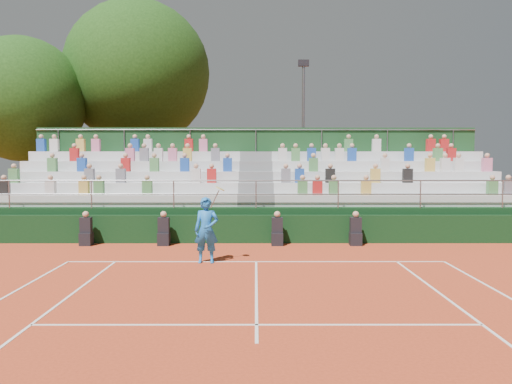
{
  "coord_description": "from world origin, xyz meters",
  "views": [
    {
      "loc": [
        -0.02,
        -14.36,
        3.05
      ],
      "look_at": [
        0.0,
        3.5,
        1.8
      ],
      "focal_mm": 35.0,
      "sensor_mm": 36.0,
      "label": 1
    }
  ],
  "objects_px": {
    "tennis_player": "(206,230)",
    "floodlight_mast": "(303,124)",
    "tree_west": "(23,100)",
    "tree_east": "(138,74)"
  },
  "relations": [
    {
      "from": "tree_west",
      "to": "floodlight_mast",
      "type": "bearing_deg",
      "value": 10.3
    },
    {
      "from": "tree_east",
      "to": "tree_west",
      "type": "bearing_deg",
      "value": -151.1
    },
    {
      "from": "tennis_player",
      "to": "tree_east",
      "type": "bearing_deg",
      "value": 110.19
    },
    {
      "from": "tree_west",
      "to": "floodlight_mast",
      "type": "relative_size",
      "value": 1.08
    },
    {
      "from": "tree_west",
      "to": "floodlight_mast",
      "type": "height_order",
      "value": "tree_west"
    },
    {
      "from": "tennis_player",
      "to": "floodlight_mast",
      "type": "bearing_deg",
      "value": 73.69
    },
    {
      "from": "tennis_player",
      "to": "floodlight_mast",
      "type": "height_order",
      "value": "floodlight_mast"
    },
    {
      "from": "tennis_player",
      "to": "tree_west",
      "type": "relative_size",
      "value": 0.24
    },
    {
      "from": "tree_west",
      "to": "tree_east",
      "type": "distance_m",
      "value": 6.21
    },
    {
      "from": "tree_west",
      "to": "tennis_player",
      "type": "bearing_deg",
      "value": -47.48
    }
  ]
}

